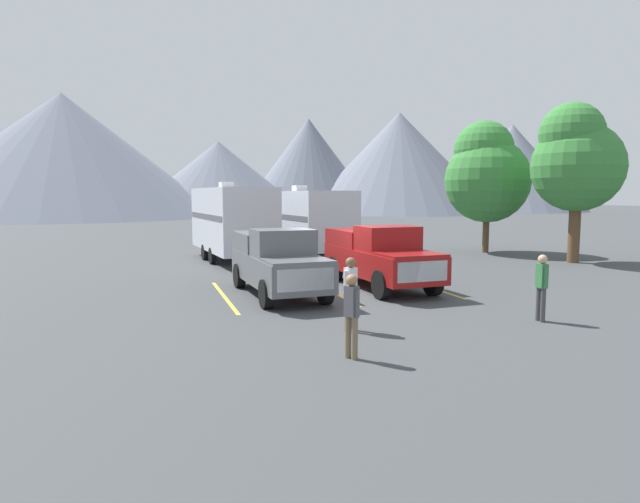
# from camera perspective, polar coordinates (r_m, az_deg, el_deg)

# --- Properties ---
(ground_plane) EXTENTS (240.00, 240.00, 0.00)m
(ground_plane) POSITION_cam_1_polar(r_m,az_deg,el_deg) (17.87, 1.18, -4.21)
(ground_plane) COLOR #3F4244
(pickup_truck_a) EXTENTS (2.22, 5.42, 2.12)m
(pickup_truck_a) POSITION_cam_1_polar(r_m,az_deg,el_deg) (17.26, -4.52, -0.92)
(pickup_truck_a) COLOR #595B60
(pickup_truck_a) RESTS_ON ground
(pickup_truck_b) EXTENTS (2.28, 5.61, 2.13)m
(pickup_truck_b) POSITION_cam_1_polar(r_m,az_deg,el_deg) (18.70, 6.13, -0.34)
(pickup_truck_b) COLOR maroon
(pickup_truck_b) RESTS_ON ground
(lot_stripe_a) EXTENTS (0.12, 5.50, 0.01)m
(lot_stripe_a) POSITION_cam_1_polar(r_m,az_deg,el_deg) (17.26, -10.02, -4.66)
(lot_stripe_a) COLOR gold
(lot_stripe_a) RESTS_ON ground
(lot_stripe_b) EXTENTS (0.12, 5.50, 0.01)m
(lot_stripe_b) POSITION_cam_1_polar(r_m,az_deg,el_deg) (18.05, 0.98, -4.10)
(lot_stripe_b) COLOR gold
(lot_stripe_b) RESTS_ON ground
(lot_stripe_c) EXTENTS (0.12, 5.50, 0.01)m
(lot_stripe_c) POSITION_cam_1_polar(r_m,az_deg,el_deg) (19.44, 10.72, -3.47)
(lot_stripe_c) COLOR gold
(lot_stripe_c) RESTS_ON ground
(camper_trailer_a) EXTENTS (3.19, 8.31, 3.77)m
(camper_trailer_a) POSITION_cam_1_polar(r_m,az_deg,el_deg) (26.18, -9.20, 3.36)
(camper_trailer_a) COLOR silver
(camper_trailer_a) RESTS_ON ground
(camper_trailer_b) EXTENTS (3.24, 8.11, 3.63)m
(camper_trailer_b) POSITION_cam_1_polar(r_m,az_deg,el_deg) (27.52, -1.38, 3.42)
(camper_trailer_b) COLOR silver
(camper_trailer_b) RESTS_ON ground
(person_a) EXTENTS (0.37, 0.28, 1.73)m
(person_a) POSITION_cam_1_polar(r_m,az_deg,el_deg) (12.66, 3.22, -3.92)
(person_a) COLOR #3F3F42
(person_a) RESTS_ON ground
(person_b) EXTENTS (0.28, 0.34, 1.66)m
(person_b) POSITION_cam_1_polar(r_m,az_deg,el_deg) (10.53, 3.33, -6.18)
(person_b) COLOR #726047
(person_b) RESTS_ON ground
(person_c) EXTENTS (0.23, 0.37, 1.69)m
(person_c) POSITION_cam_1_polar(r_m,az_deg,el_deg) (14.66, 22.23, -3.08)
(person_c) COLOR #3F3F42
(person_c) RESTS_ON ground
(tree_a) EXTENTS (4.56, 4.56, 7.11)m
(tree_a) POSITION_cam_1_polar(r_m,az_deg,el_deg) (30.97, 17.07, 7.89)
(tree_a) COLOR brown
(tree_a) RESTS_ON ground
(tree_b) EXTENTS (4.13, 4.13, 7.33)m
(tree_b) POSITION_cam_1_polar(r_m,az_deg,el_deg) (27.78, 25.27, 8.77)
(tree_b) COLOR brown
(tree_b) RESTS_ON ground
(mountain_ridge) EXTENTS (153.23, 43.95, 17.95)m
(mountain_ridge) POSITION_cam_1_polar(r_m,az_deg,el_deg) (86.64, -16.71, 9.10)
(mountain_ridge) COLOR slate
(mountain_ridge) RESTS_ON ground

